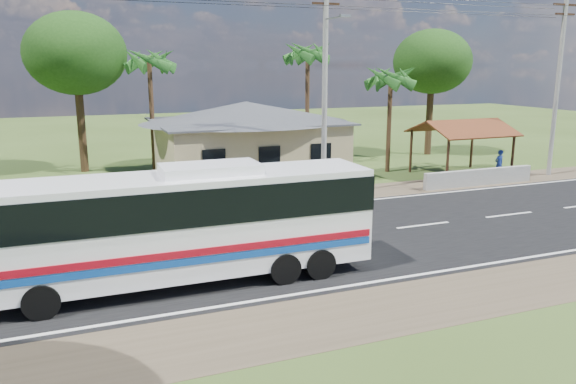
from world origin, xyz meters
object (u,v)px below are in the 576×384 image
Objects in this scene: waiting_shed at (462,130)px; coach_bus at (180,218)px; motorcycle at (313,189)px; person at (499,164)px.

coach_bus reaches higher than waiting_shed.
motorcycle is at bearing 47.28° from coach_bus.
waiting_shed is at bearing -63.81° from motorcycle.
waiting_shed is 3.18× the size of person.
coach_bus reaches higher than motorcycle.
motorcycle is (8.18, 8.70, -1.60)m from coach_bus.
waiting_shed reaches higher than person.
coach_bus is 6.50× the size of motorcycle.
person is at bearing -72.34° from motorcycle.
person is (20.56, 9.60, -1.25)m from coach_bus.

